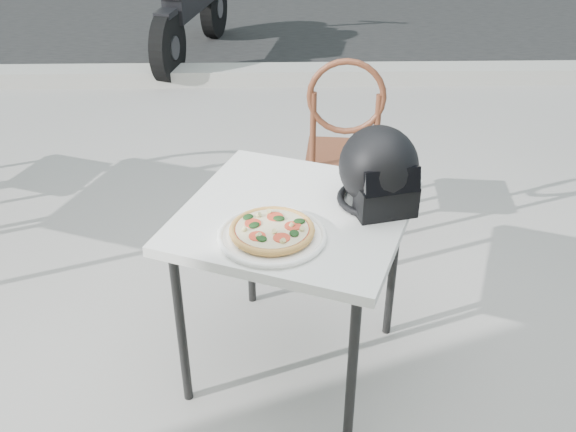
{
  "coord_description": "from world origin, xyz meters",
  "views": [
    {
      "loc": [
        0.07,
        -1.96,
        1.78
      ],
      "look_at": [
        0.11,
        -0.26,
        0.73
      ],
      "focal_mm": 40.0,
      "sensor_mm": 36.0,
      "label": 1
    }
  ],
  "objects_px": {
    "plate": "(272,236)",
    "motorcycle": "(192,11)",
    "cafe_table_main": "(294,226)",
    "helmet": "(379,172)",
    "cafe_chair_main": "(344,139)",
    "pizza": "(272,230)"
  },
  "relations": [
    {
      "from": "helmet",
      "to": "cafe_chair_main",
      "type": "bearing_deg",
      "value": 77.86
    },
    {
      "from": "plate",
      "to": "motorcycle",
      "type": "relative_size",
      "value": 0.25
    },
    {
      "from": "helmet",
      "to": "motorcycle",
      "type": "bearing_deg",
      "value": 92.16
    },
    {
      "from": "plate",
      "to": "cafe_chair_main",
      "type": "relative_size",
      "value": 0.48
    },
    {
      "from": "cafe_table_main",
      "to": "plate",
      "type": "height_order",
      "value": "plate"
    },
    {
      "from": "pizza",
      "to": "cafe_table_main",
      "type": "bearing_deg",
      "value": 65.88
    },
    {
      "from": "plate",
      "to": "cafe_chair_main",
      "type": "xyz_separation_m",
      "value": [
        0.34,
        1.08,
        -0.18
      ]
    },
    {
      "from": "helmet",
      "to": "plate",
      "type": "bearing_deg",
      "value": -162.84
    },
    {
      "from": "cafe_table_main",
      "to": "motorcycle",
      "type": "distance_m",
      "value": 3.89
    },
    {
      "from": "cafe_chair_main",
      "to": "plate",
      "type": "bearing_deg",
      "value": 79.35
    },
    {
      "from": "plate",
      "to": "motorcycle",
      "type": "distance_m",
      "value": 4.04
    },
    {
      "from": "helmet",
      "to": "motorcycle",
      "type": "xyz_separation_m",
      "value": [
        -1.04,
        3.76,
        -0.4
      ]
    },
    {
      "from": "cafe_table_main",
      "to": "helmet",
      "type": "bearing_deg",
      "value": 8.61
    },
    {
      "from": "pizza",
      "to": "motorcycle",
      "type": "bearing_deg",
      "value": 99.8
    },
    {
      "from": "cafe_table_main",
      "to": "helmet",
      "type": "distance_m",
      "value": 0.33
    },
    {
      "from": "helmet",
      "to": "motorcycle",
      "type": "relative_size",
      "value": 0.18
    },
    {
      "from": "helmet",
      "to": "pizza",
      "type": "bearing_deg",
      "value": -162.86
    },
    {
      "from": "plate",
      "to": "pizza",
      "type": "xyz_separation_m",
      "value": [
        0.0,
        0.0,
        0.02
      ]
    },
    {
      "from": "cafe_table_main",
      "to": "pizza",
      "type": "height_order",
      "value": "pizza"
    },
    {
      "from": "pizza",
      "to": "helmet",
      "type": "bearing_deg",
      "value": 30.39
    },
    {
      "from": "cafe_table_main",
      "to": "cafe_chair_main",
      "type": "distance_m",
      "value": 0.96
    },
    {
      "from": "pizza",
      "to": "plate",
      "type": "bearing_deg",
      "value": -110.07
    }
  ]
}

